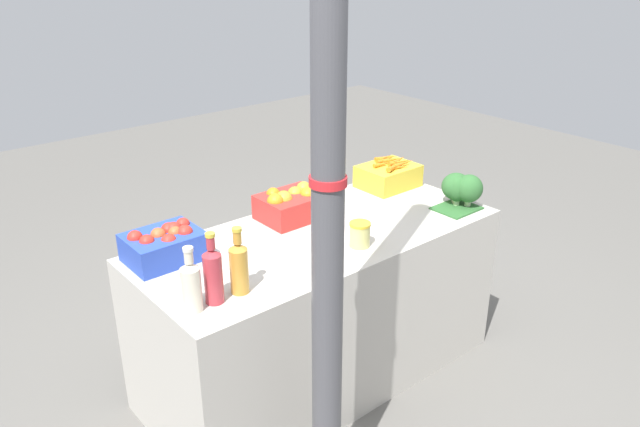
{
  "coord_description": "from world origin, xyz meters",
  "views": [
    {
      "loc": [
        -1.68,
        -2.01,
        2.04
      ],
      "look_at": [
        0.0,
        0.0,
        0.89
      ],
      "focal_mm": 35.0,
      "sensor_mm": 36.0,
      "label": 1
    }
  ],
  "objects_px": {
    "support_pole": "(328,182)",
    "pickle_jar": "(360,234)",
    "orange_crate": "(291,204)",
    "juice_bottle_ruby": "(213,274)",
    "juice_bottle_cloudy": "(191,285)",
    "apple_crate": "(164,244)",
    "carrot_crate": "(389,175)",
    "broccoli_pile": "(461,189)",
    "juice_bottle_amber": "(239,266)"
  },
  "relations": [
    {
      "from": "orange_crate",
      "to": "juice_bottle_ruby",
      "type": "xyz_separation_m",
      "value": [
        -0.69,
        -0.43,
        0.04
      ]
    },
    {
      "from": "juice_bottle_cloudy",
      "to": "pickle_jar",
      "type": "xyz_separation_m",
      "value": [
        0.83,
        -0.01,
        -0.05
      ]
    },
    {
      "from": "carrot_crate",
      "to": "juice_bottle_cloudy",
      "type": "xyz_separation_m",
      "value": [
        -1.46,
        -0.43,
        0.04
      ]
    },
    {
      "from": "support_pole",
      "to": "apple_crate",
      "type": "height_order",
      "value": "support_pole"
    },
    {
      "from": "apple_crate",
      "to": "pickle_jar",
      "type": "height_order",
      "value": "apple_crate"
    },
    {
      "from": "carrot_crate",
      "to": "juice_bottle_ruby",
      "type": "relative_size",
      "value": 1.07
    },
    {
      "from": "orange_crate",
      "to": "juice_bottle_cloudy",
      "type": "xyz_separation_m",
      "value": [
        -0.79,
        -0.43,
        0.03
      ]
    },
    {
      "from": "support_pole",
      "to": "pickle_jar",
      "type": "xyz_separation_m",
      "value": [
        0.54,
        0.41,
        -0.5
      ]
    },
    {
      "from": "juice_bottle_cloudy",
      "to": "juice_bottle_ruby",
      "type": "distance_m",
      "value": 0.09
    },
    {
      "from": "apple_crate",
      "to": "juice_bottle_ruby",
      "type": "xyz_separation_m",
      "value": [
        -0.02,
        -0.43,
        0.05
      ]
    },
    {
      "from": "apple_crate",
      "to": "carrot_crate",
      "type": "bearing_deg",
      "value": 0.03
    },
    {
      "from": "support_pole",
      "to": "juice_bottle_cloudy",
      "type": "bearing_deg",
      "value": 125.16
    },
    {
      "from": "support_pole",
      "to": "pickle_jar",
      "type": "height_order",
      "value": "support_pole"
    },
    {
      "from": "orange_crate",
      "to": "pickle_jar",
      "type": "relative_size",
      "value": 2.71
    },
    {
      "from": "support_pole",
      "to": "juice_bottle_cloudy",
      "type": "xyz_separation_m",
      "value": [
        -0.29,
        0.42,
        -0.45
      ]
    },
    {
      "from": "apple_crate",
      "to": "juice_bottle_cloudy",
      "type": "height_order",
      "value": "juice_bottle_cloudy"
    },
    {
      "from": "support_pole",
      "to": "juice_bottle_ruby",
      "type": "bearing_deg",
      "value": 115.81
    },
    {
      "from": "juice_bottle_amber",
      "to": "pickle_jar",
      "type": "bearing_deg",
      "value": -0.7
    },
    {
      "from": "pickle_jar",
      "to": "orange_crate",
      "type": "bearing_deg",
      "value": 95.96
    },
    {
      "from": "juice_bottle_cloudy",
      "to": "juice_bottle_ruby",
      "type": "bearing_deg",
      "value": 0.0
    },
    {
      "from": "juice_bottle_amber",
      "to": "broccoli_pile",
      "type": "bearing_deg",
      "value": -0.02
    },
    {
      "from": "orange_crate",
      "to": "carrot_crate",
      "type": "bearing_deg",
      "value": -0.17
    },
    {
      "from": "juice_bottle_amber",
      "to": "pickle_jar",
      "type": "relative_size",
      "value": 2.41
    },
    {
      "from": "carrot_crate",
      "to": "juice_bottle_cloudy",
      "type": "height_order",
      "value": "juice_bottle_cloudy"
    },
    {
      "from": "carrot_crate",
      "to": "juice_bottle_ruby",
      "type": "xyz_separation_m",
      "value": [
        -1.37,
        -0.43,
        0.05
      ]
    },
    {
      "from": "support_pole",
      "to": "broccoli_pile",
      "type": "relative_size",
      "value": 11.13
    },
    {
      "from": "juice_bottle_amber",
      "to": "orange_crate",
      "type": "bearing_deg",
      "value": 36.68
    },
    {
      "from": "orange_crate",
      "to": "pickle_jar",
      "type": "height_order",
      "value": "orange_crate"
    },
    {
      "from": "carrot_crate",
      "to": "pickle_jar",
      "type": "height_order",
      "value": "carrot_crate"
    },
    {
      "from": "apple_crate",
      "to": "juice_bottle_amber",
      "type": "bearing_deg",
      "value": -77.5
    },
    {
      "from": "apple_crate",
      "to": "support_pole",
      "type": "bearing_deg",
      "value": -77.78
    },
    {
      "from": "support_pole",
      "to": "juice_bottle_cloudy",
      "type": "distance_m",
      "value": 0.68
    },
    {
      "from": "carrot_crate",
      "to": "juice_bottle_amber",
      "type": "xyz_separation_m",
      "value": [
        -1.26,
        -0.43,
        0.04
      ]
    },
    {
      "from": "support_pole",
      "to": "carrot_crate",
      "type": "distance_m",
      "value": 1.52
    },
    {
      "from": "juice_bottle_cloudy",
      "to": "pickle_jar",
      "type": "height_order",
      "value": "juice_bottle_cloudy"
    },
    {
      "from": "apple_crate",
      "to": "broccoli_pile",
      "type": "distance_m",
      "value": 1.5
    },
    {
      "from": "apple_crate",
      "to": "juice_bottle_ruby",
      "type": "distance_m",
      "value": 0.43
    },
    {
      "from": "carrot_crate",
      "to": "juice_bottle_amber",
      "type": "height_order",
      "value": "juice_bottle_amber"
    },
    {
      "from": "juice_bottle_amber",
      "to": "apple_crate",
      "type": "bearing_deg",
      "value": 102.5
    },
    {
      "from": "juice_bottle_cloudy",
      "to": "juice_bottle_amber",
      "type": "height_order",
      "value": "juice_bottle_amber"
    },
    {
      "from": "broccoli_pile",
      "to": "juice_bottle_cloudy",
      "type": "relative_size",
      "value": 0.94
    },
    {
      "from": "orange_crate",
      "to": "juice_bottle_amber",
      "type": "xyz_separation_m",
      "value": [
        -0.58,
        -0.43,
        0.04
      ]
    },
    {
      "from": "broccoli_pile",
      "to": "juice_bottle_amber",
      "type": "height_order",
      "value": "juice_bottle_amber"
    },
    {
      "from": "juice_bottle_cloudy",
      "to": "juice_bottle_ruby",
      "type": "xyz_separation_m",
      "value": [
        0.09,
        0.0,
        0.01
      ]
    },
    {
      "from": "juice_bottle_ruby",
      "to": "pickle_jar",
      "type": "distance_m",
      "value": 0.74
    },
    {
      "from": "broccoli_pile",
      "to": "pickle_jar",
      "type": "distance_m",
      "value": 0.71
    },
    {
      "from": "juice_bottle_cloudy",
      "to": "orange_crate",
      "type": "bearing_deg",
      "value": 28.84
    },
    {
      "from": "orange_crate",
      "to": "juice_bottle_ruby",
      "type": "distance_m",
      "value": 0.82
    },
    {
      "from": "carrot_crate",
      "to": "pickle_jar",
      "type": "relative_size",
      "value": 2.71
    },
    {
      "from": "support_pole",
      "to": "pickle_jar",
      "type": "bearing_deg",
      "value": 37.1
    }
  ]
}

